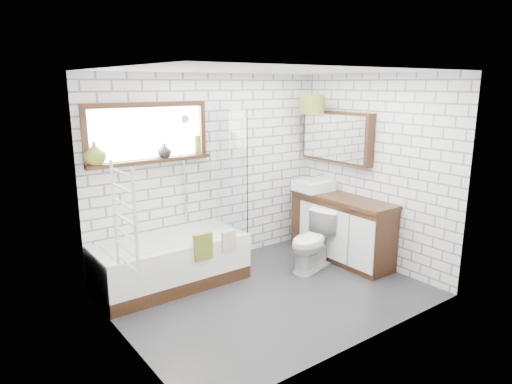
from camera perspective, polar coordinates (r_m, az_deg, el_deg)
floor at (r=5.41m, az=1.85°, el=-12.65°), size 3.40×2.60×0.01m
ceiling at (r=4.86m, az=2.08°, el=15.00°), size 3.40×2.60×0.01m
wall_back at (r=6.04m, az=-5.78°, el=2.66°), size 3.40×0.01×2.50m
wall_front at (r=4.08m, az=13.45°, el=-2.91°), size 3.40×0.01×2.50m
wall_left at (r=4.17m, az=-16.72°, el=-2.74°), size 0.01×2.60×2.50m
wall_right at (r=6.17m, az=14.46°, el=2.53°), size 0.01×2.60×2.50m
window at (r=5.54m, az=-13.29°, el=7.15°), size 1.52×0.16×0.68m
towel_radiator at (r=4.20m, az=-16.10°, el=-3.30°), size 0.06×0.52×1.00m
mirror_cabinet at (r=6.44m, az=10.03°, el=6.79°), size 0.16×1.20×0.70m
shower_riser at (r=5.79m, az=-8.97°, el=3.10°), size 0.02×0.02×1.30m
bathtub at (r=5.61m, az=-10.55°, el=-8.63°), size 1.78×0.78×0.57m
shower_screen at (r=5.73m, az=-3.19°, el=2.87°), size 0.02×0.72×1.50m
towel_green at (r=5.28m, az=-6.64°, el=-6.79°), size 0.23×0.06×0.31m
towel_beige at (r=5.45m, az=-3.43°, el=-6.06°), size 0.18×0.05×0.24m
vanity at (r=6.36m, az=10.60°, el=-4.45°), size 0.50×1.55×0.89m
basin at (r=6.52m, az=7.22°, el=0.82°), size 0.49×0.43×0.14m
tap at (r=6.61m, az=8.24°, el=1.52°), size 0.04×0.04×0.17m
toilet at (r=5.99m, az=7.13°, el=-6.11°), size 0.61×0.83×0.76m
vase_olive at (r=5.31m, az=-19.50°, el=4.38°), size 0.27×0.27×0.25m
vase_dark at (r=5.61m, az=-11.35°, el=4.93°), size 0.18×0.18×0.17m
bottle at (r=5.81m, az=-7.30°, el=5.67°), size 0.10×0.10×0.23m
pendant at (r=6.34m, az=6.98°, el=10.88°), size 0.34×0.34×0.25m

